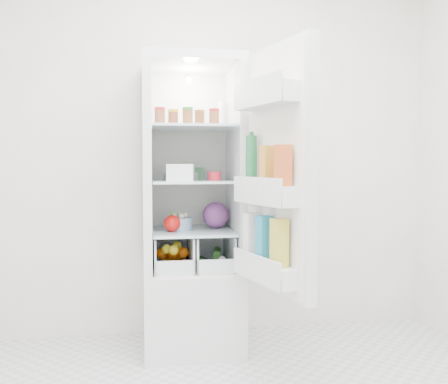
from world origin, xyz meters
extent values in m
cube|color=silver|center=(0.00, 1.50, 1.30)|extent=(3.00, 0.02, 2.60)
cube|color=silver|center=(-0.20, 1.21, 0.25)|extent=(0.60, 0.60, 0.50)
cube|color=silver|center=(-0.20, 1.21, 1.77)|extent=(0.60, 0.60, 0.05)
cube|color=silver|center=(-0.20, 1.49, 1.12)|extent=(0.60, 0.05, 1.25)
cube|color=silver|center=(-0.47, 1.21, 1.12)|extent=(0.05, 0.60, 1.25)
cube|color=silver|center=(0.07, 1.21, 1.12)|extent=(0.05, 0.60, 1.25)
cube|color=white|center=(-0.20, 1.46, 1.12)|extent=(0.50, 0.01, 1.25)
sphere|color=white|center=(-0.20, 1.42, 1.71)|extent=(0.05, 0.05, 0.05)
cube|color=silver|center=(-0.20, 1.19, 0.74)|extent=(0.49, 0.53, 0.01)
cube|color=silver|center=(-0.20, 1.19, 1.05)|extent=(0.49, 0.53, 0.02)
cube|color=silver|center=(-0.20, 1.19, 1.38)|extent=(0.49, 0.53, 0.02)
cylinder|color=#B21919|center=(-0.40, 1.05, 1.43)|extent=(0.06, 0.06, 0.08)
cylinder|color=gold|center=(-0.32, 1.10, 1.43)|extent=(0.06, 0.06, 0.08)
cylinder|color=#267226|center=(-0.24, 1.02, 1.43)|extent=(0.06, 0.06, 0.08)
cylinder|color=brown|center=(-0.16, 1.12, 1.43)|extent=(0.06, 0.06, 0.08)
cylinder|color=#B21919|center=(-0.08, 1.05, 1.43)|extent=(0.06, 0.06, 0.08)
cylinder|color=white|center=(0.01, 1.36, 1.48)|extent=(0.05, 0.05, 0.18)
cube|color=silver|center=(-0.28, 1.08, 1.11)|extent=(0.18, 0.18, 0.10)
cylinder|color=red|center=(-0.07, 1.13, 1.08)|extent=(0.09, 0.09, 0.05)
cube|color=silver|center=(-0.27, 1.28, 1.08)|extent=(0.22, 0.20, 0.04)
cube|color=#3E8852|center=(-0.16, 1.38, 1.10)|extent=(0.11, 0.15, 0.08)
sphere|color=#491B4F|center=(-0.05, 1.25, 0.83)|extent=(0.17, 0.17, 0.17)
sphere|color=red|center=(-0.33, 1.12, 0.80)|extent=(0.10, 0.10, 0.10)
cylinder|color=#829FC2|center=(-0.28, 1.19, 0.79)|extent=(0.22, 0.22, 0.08)
sphere|color=#FF600D|center=(-0.39, 1.06, 0.55)|extent=(0.07, 0.07, 0.07)
sphere|color=#FF600D|center=(-0.32, 1.06, 0.55)|extent=(0.07, 0.07, 0.07)
sphere|color=#FF600D|center=(-0.26, 1.06, 0.55)|extent=(0.07, 0.07, 0.07)
sphere|color=#FF600D|center=(-0.39, 1.19, 0.61)|extent=(0.07, 0.07, 0.07)
sphere|color=#FF600D|center=(-0.32, 1.19, 0.61)|extent=(0.07, 0.07, 0.07)
sphere|color=#FF600D|center=(-0.26, 1.19, 0.61)|extent=(0.07, 0.07, 0.07)
sphere|color=#FF600D|center=(-0.35, 1.31, 0.55)|extent=(0.07, 0.07, 0.07)
sphere|color=#FF600D|center=(-0.28, 1.31, 0.55)|extent=(0.07, 0.07, 0.07)
sphere|color=yellow|center=(-0.36, 1.12, 0.64)|extent=(0.06, 0.06, 0.06)
sphere|color=yellow|center=(-0.29, 1.24, 0.64)|extent=(0.06, 0.06, 0.06)
sphere|color=yellow|center=(-0.32, 1.08, 0.64)|extent=(0.06, 0.06, 0.06)
cylinder|color=#1B4918|center=(-0.12, 1.19, 0.54)|extent=(0.09, 0.21, 0.05)
cylinder|color=#1B4918|center=(-0.04, 1.24, 0.59)|extent=(0.08, 0.21, 0.05)
sphere|color=white|center=(-0.08, 1.06, 0.54)|extent=(0.05, 0.05, 0.05)
sphere|color=white|center=(-0.03, 1.08, 0.57)|extent=(0.05, 0.05, 0.05)
cube|color=silver|center=(0.21, 0.63, 1.12)|extent=(0.22, 0.59, 1.30)
cube|color=white|center=(0.17, 0.62, 1.12)|extent=(0.16, 0.54, 1.26)
cube|color=silver|center=(0.13, 0.61, 1.50)|extent=(0.24, 0.51, 0.10)
cube|color=silver|center=(0.13, 0.61, 1.00)|extent=(0.24, 0.51, 0.10)
cube|color=silver|center=(0.13, 0.61, 0.60)|extent=(0.24, 0.51, 0.10)
sphere|color=#A9744C|center=(0.15, 0.49, 1.56)|extent=(0.05, 0.05, 0.05)
sphere|color=#A9744C|center=(0.13, 0.57, 1.56)|extent=(0.05, 0.05, 0.05)
sphere|color=#A9744C|center=(0.11, 0.64, 1.56)|extent=(0.05, 0.05, 0.05)
cylinder|color=#1B6035|center=(0.08, 0.75, 1.18)|extent=(0.06, 0.06, 0.26)
cube|color=orange|center=(0.13, 0.58, 1.15)|extent=(0.08, 0.08, 0.20)
cube|color=#D85826|center=(0.17, 0.43, 1.15)|extent=(0.08, 0.08, 0.20)
cube|color=white|center=(0.08, 0.75, 0.77)|extent=(0.09, 0.09, 0.24)
cube|color=#2592B9|center=(0.12, 0.60, 0.77)|extent=(0.09, 0.09, 0.24)
cube|color=gold|center=(0.16, 0.46, 0.77)|extent=(0.09, 0.09, 0.24)
camera|label=1|loc=(-0.49, -1.89, 1.16)|focal=40.00mm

